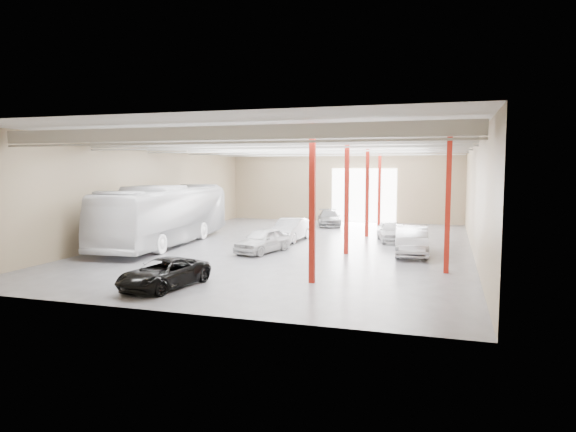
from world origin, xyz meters
The scene contains 8 objects.
depot_shell centered at (0.13, 0.48, 4.98)m, with size 22.12×32.12×7.06m.
coach_bus centered at (-8.42, -1.82, 1.97)m, with size 3.31×14.14×3.94m, color white.
black_sedan centered at (-2.00, -12.79, 0.62)m, with size 2.06×4.47×1.24m, color black.
car_row_a centered at (-1.10, -3.00, 0.74)m, with size 1.74×4.32×1.47m, color silver.
car_row_b centered at (-0.97, 2.20, 0.78)m, with size 1.66×4.75×1.56m, color #BABABF.
car_row_c centered at (-0.41, 12.00, 0.68)m, with size 1.90×4.67×1.36m, color slate.
car_right_near centered at (7.52, -1.25, 0.86)m, with size 1.82×5.21×1.72m, color #AFAEB3.
car_right_far centered at (5.80, 3.95, 0.70)m, with size 1.66×4.13×1.41m, color silver.
Camera 1 is at (9.49, -31.76, 5.14)m, focal length 32.00 mm.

